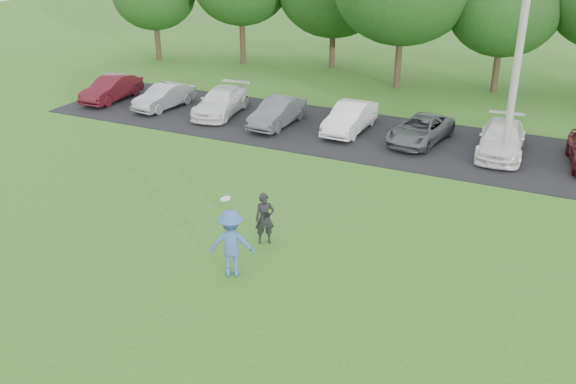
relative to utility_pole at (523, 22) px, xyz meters
The scene contains 6 objects.
ground 14.39m from the utility_pole, 112.52° to the right, with size 100.00×100.00×0.00m, color #33661D.
parking_lot 7.46m from the utility_pole, behind, with size 32.00×6.50×0.03m, color black.
utility_pole is the anchor object (origin of this frame).
frisbee_player 13.70m from the utility_pole, 114.40° to the right, with size 1.42×1.15×2.31m.
camera_bystander 12.11m from the utility_pole, 118.75° to the right, with size 0.69×0.64×1.58m.
parked_cars 7.07m from the utility_pole, behind, with size 30.39×4.65×1.25m.
Camera 1 is at (7.62, -12.40, 9.17)m, focal length 40.00 mm.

